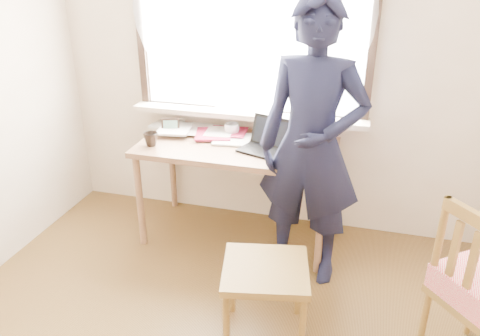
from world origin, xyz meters
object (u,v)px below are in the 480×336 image
(laptop, at_px, (267,143))
(person, at_px, (311,147))
(mug_white, at_px, (232,129))
(desk, at_px, (237,155))
(work_chair, at_px, (265,278))
(mug_dark, at_px, (151,139))

(laptop, distance_m, person, 0.45)
(mug_white, bearing_deg, desk, -62.70)
(desk, xyz_separation_m, work_chair, (0.45, -1.00, -0.29))
(desk, distance_m, laptop, 0.27)
(mug_dark, bearing_deg, laptop, 10.18)
(person, bearing_deg, mug_white, 149.22)
(mug_white, bearing_deg, work_chair, -65.50)
(desk, xyz_separation_m, mug_white, (-0.10, 0.19, 0.13))
(work_chair, bearing_deg, person, 79.30)
(laptop, xyz_separation_m, mug_white, (-0.33, 0.22, -0.01))
(desk, bearing_deg, mug_white, 117.30)
(mug_white, distance_m, work_chair, 1.38)
(laptop, xyz_separation_m, mug_dark, (-0.84, -0.15, -0.00))
(laptop, bearing_deg, work_chair, -77.53)
(work_chair, bearing_deg, mug_white, 114.50)
(person, bearing_deg, laptop, 147.39)
(mug_white, xyz_separation_m, person, (0.68, -0.50, 0.12))
(mug_dark, bearing_deg, person, -5.85)
(work_chair, distance_m, person, 0.89)
(desk, distance_m, work_chair, 1.14)
(mug_white, bearing_deg, laptop, -34.24)
(desk, distance_m, mug_dark, 0.65)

